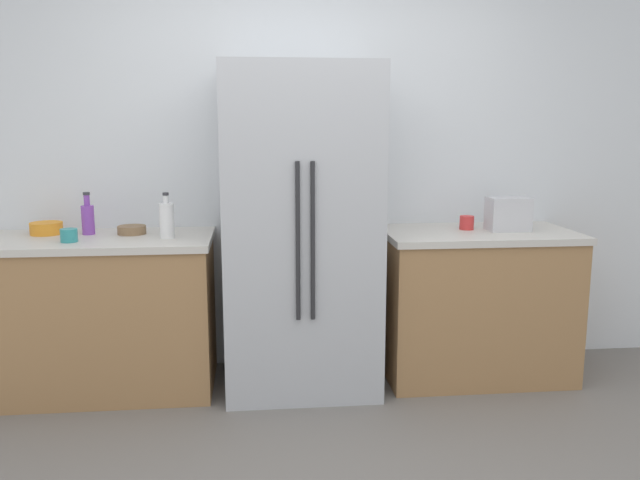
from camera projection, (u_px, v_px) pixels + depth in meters
The scene contains 11 objects.
kitchen_back_panel at pixel (301, 130), 4.03m from camera, with size 5.12×0.10×3.00m, color silver.
counter_left at pixel (99, 314), 3.72m from camera, with size 1.32×0.68×0.90m.
counter_right at pixel (475, 303), 3.95m from camera, with size 1.14×0.68×0.90m.
refrigerator at pixel (300, 230), 3.71m from camera, with size 0.87×0.74×1.86m.
toaster at pixel (508, 214), 3.86m from camera, with size 0.24×0.16×0.20m, color silver.
bottle_a at pixel (167, 220), 3.60m from camera, with size 0.08×0.08×0.26m.
bottle_b at pixel (88, 218), 3.72m from camera, with size 0.07×0.07×0.25m.
cup_a at pixel (467, 223), 3.91m from camera, with size 0.09×0.09×0.08m, color red.
cup_b at pixel (69, 235), 3.49m from camera, with size 0.09×0.09×0.07m, color teal.
bowl_a at pixel (46, 228), 3.74m from camera, with size 0.18×0.18×0.07m, color orange.
bowl_b at pixel (132, 230), 3.75m from camera, with size 0.16×0.16×0.05m, color brown.
Camera 1 is at (-0.30, -2.38, 1.54)m, focal length 36.12 mm.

